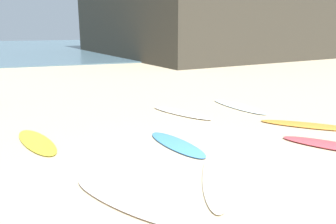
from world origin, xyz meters
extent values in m
plane|color=#C6B28E|center=(0.00, 0.00, 0.00)|extent=(120.00, 120.00, 0.00)
cube|color=slate|center=(0.00, 39.13, 0.04)|extent=(120.00, 40.00, 0.08)
ellipsoid|color=#DE4852|center=(3.44, 0.63, 0.04)|extent=(1.78, 2.17, 0.08)
ellipsoid|color=yellow|center=(-2.75, 3.27, 0.03)|extent=(1.14, 2.29, 0.06)
ellipsoid|color=orange|center=(4.11, 2.11, 0.04)|extent=(2.26, 2.17, 0.07)
ellipsoid|color=silver|center=(-1.45, -0.18, 0.04)|extent=(1.72, 2.36, 0.08)
ellipsoid|color=#4990DE|center=(0.21, 1.97, 0.04)|extent=(0.95, 2.11, 0.07)
ellipsoid|color=beige|center=(0.22, 0.12, 0.03)|extent=(1.64, 2.54, 0.07)
ellipsoid|color=white|center=(3.52, 4.74, 0.03)|extent=(0.97, 2.54, 0.07)
ellipsoid|color=white|center=(1.41, 4.60, 0.04)|extent=(1.43, 2.30, 0.08)
camera|label=1|loc=(-2.61, -4.93, 2.64)|focal=37.34mm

